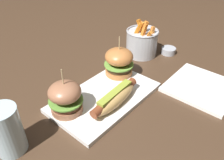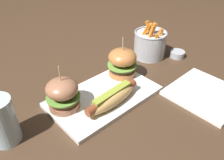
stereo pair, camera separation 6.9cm
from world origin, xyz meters
The scene contains 9 objects.
ground_plane centered at (0.00, 0.00, 0.00)m, with size 3.00×3.00×0.00m, color #422D1E.
platter_main centered at (0.00, 0.00, 0.01)m, with size 0.33×0.20×0.01m, color white.
hot_dog centered at (-0.01, -0.05, 0.04)m, with size 0.19×0.06×0.05m.
slider_left centered at (-0.12, 0.04, 0.06)m, with size 0.10×0.10×0.14m.
slider_right centered at (0.12, 0.05, 0.06)m, with size 0.10×0.10×0.14m.
fries_bucket centered at (0.31, 0.08, 0.05)m, with size 0.13×0.13×0.14m.
sauce_ramekin centered at (0.39, 0.00, 0.01)m, with size 0.06×0.06×0.02m.
side_plate centered at (0.25, -0.20, 0.01)m, with size 0.20×0.20×0.01m, color white.
water_glass centered at (-0.29, 0.04, 0.06)m, with size 0.07×0.07×0.13m, color silver.
Camera 2 is at (-0.36, -0.43, 0.47)m, focal length 37.31 mm.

